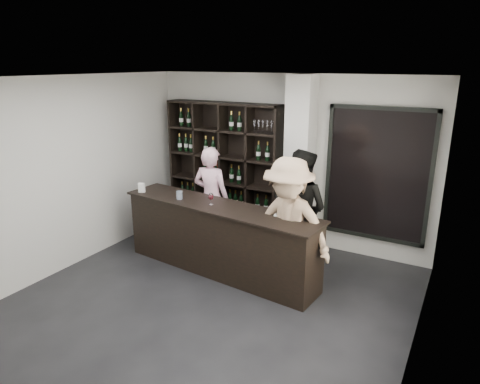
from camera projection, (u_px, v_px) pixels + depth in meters
The scene contains 12 objects.
floor at pixel (198, 312), 5.49m from camera, with size 5.00×5.50×0.01m, color black.
wine_shelf at pixel (224, 169), 7.81m from camera, with size 2.20×0.35×2.40m, color black, non-canonical shape.
structural_column at pixel (299, 166), 6.96m from camera, with size 0.40×0.40×2.90m, color silver.
glass_panel at pixel (377, 175), 6.60m from camera, with size 1.60×0.08×2.10m.
tasting_counter at pixel (219, 239), 6.41m from camera, with size 3.23×0.67×1.06m.
taster_pink at pixel (211, 198), 7.23m from camera, with size 0.64×0.42×1.74m, color #FFC0D5.
taster_black at pixel (299, 210), 6.47m from camera, with size 0.90×0.70×1.86m, color black.
customer at pixel (288, 227), 5.72m from camera, with size 1.23×0.71×1.91m, color tan.
wine_glass at pixel (211, 198), 6.25m from camera, with size 0.08×0.08×0.20m, color white, non-canonical shape.
spit_cup at pixel (179, 195), 6.52m from camera, with size 0.09×0.09×0.13m, color silver.
napkin_stack at pixel (279, 215), 5.84m from camera, with size 0.12×0.12×0.02m, color white.
card_stand at pixel (142, 188), 6.86m from camera, with size 0.10×0.05×0.15m, color white.
Camera 1 is at (2.81, -3.93, 3.08)m, focal length 32.00 mm.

